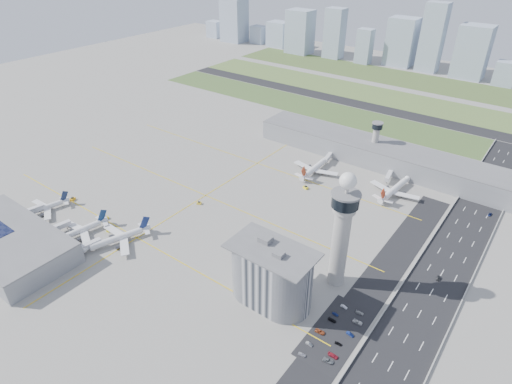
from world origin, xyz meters
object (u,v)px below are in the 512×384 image
Objects in this scene: car_lot_4 at (335,314)px; airplane_near_a at (40,206)px; admin_building at (271,275)px; jet_bridge_far_1 at (390,173)px; car_lot_11 at (360,313)px; car_hw_2 at (490,214)px; car_lot_5 at (344,307)px; jet_bridge_near_2 at (77,252)px; tug_4 at (306,187)px; car_lot_2 at (320,332)px; jet_bridge_far_0 at (330,155)px; car_hw_4 at (486,173)px; tug_3 at (199,203)px; car_lot_7 at (333,356)px; car_lot_9 at (350,334)px; airplane_far_b at (395,186)px; tug_0 at (73,199)px; airplane_far_a at (316,164)px; secondary_tower at (375,138)px; tug_1 at (106,218)px; car_lot_3 at (332,320)px; car_lot_0 at (302,354)px; car_hw_1 at (438,278)px; tug_5 at (336,197)px; car_lot_8 at (338,344)px; car_lot_10 at (358,322)px; jet_bridge_near_1 at (48,233)px; airplane_near_c at (116,235)px; jet_bridge_near_0 at (22,216)px; car_lot_1 at (309,344)px; control_tower at (342,227)px; tug_2 at (109,230)px.

airplane_near_a is at bearing 104.16° from car_lot_4.
admin_building is 154.50m from jet_bridge_far_1.
car_hw_2 is (31.01, 127.06, -0.01)m from car_lot_11.
admin_building reaches higher than jet_bridge_far_1.
car_lot_5 is (1.08, 6.73, 0.01)m from car_lot_4.
jet_bridge_near_2 is 154.28m from tug_4.
car_lot_11 is (9.60, 21.35, -0.09)m from car_lot_2.
car_hw_4 is at bearing 104.00° from jet_bridge_far_0.
tug_3 is 0.68× the size of car_lot_7.
jet_bridge_near_2 is at bearing 114.49° from car_lot_9.
admin_building is 8.92× the size of car_lot_2.
jet_bridge_near_2 is at bearing 150.71° from airplane_far_b.
car_hw_2 is at bearing -11.07° from car_lot_7.
car_lot_2 is at bearing 158.54° from tug_0.
tug_3 is at bearing 153.86° from airplane_far_a.
jet_bridge_near_2 is at bearing 159.67° from airplane_far_a.
car_lot_11 is (128.04, -24.34, -0.32)m from tug_3.
airplane_near_a is at bearing -51.93° from jet_bridge_far_1.
tug_1 is at bearing -119.47° from secondary_tower.
jet_bridge_far_1 is 152.19m from car_lot_3.
car_lot_0 is 0.89× the size of car_hw_1.
airplane_far_b is (174.16, 160.35, 1.07)m from airplane_near_a.
car_lot_11 is (28.59, -116.13, -5.43)m from airplane_far_b.
tug_0 is 1.26× the size of tug_5.
car_lot_9 is (63.97, -169.39, -18.19)m from secondary_tower.
car_lot_2 is at bearing -88.67° from car_hw_4.
car_lot_8 is 16.36m from car_lot_10.
jet_bridge_near_1 is at bearing 102.80° from car_lot_10.
airplane_near_c is (65.27, 9.01, 0.78)m from airplane_near_a.
car_lot_0 is 0.90× the size of car_lot_11.
jet_bridge_near_0 is 196.66m from car_lot_1.
secondary_tower is 0.78× the size of airplane_near_c.
jet_bridge_far_1 is 3.51× the size of car_hw_2.
secondary_tower is 9.11× the size of tug_4.
car_lot_4 is at bearing -63.76° from jet_bridge_near_1.
secondary_tower reaches higher than car_lot_10.
control_tower is 17.82× the size of tug_0.
tug_0 is at bearing -54.88° from jet_bridge_far_1.
jet_bridge_near_1 is 166.44m from car_lot_0.
secondary_tower is 32.60m from jet_bridge_far_1.
car_lot_10 is at bearing -1.17° from car_lot_7.
car_lot_8 is (205.11, 33.86, -2.30)m from jet_bridge_near_0.
car_hw_1 is at bearing -121.71° from airplane_far_a.
jet_bridge_far_1 is 73.57m from car_hw_4.
jet_bridge_far_0 is at bearing 28.45° from car_lot_1.
tug_4 is at bearing 31.07° from car_lot_8.
airplane_far_a is at bearing 39.99° from car_lot_5.
car_hw_4 is (97.65, 99.79, -0.42)m from tug_4.
tug_0 is 36.88m from tug_1.
tug_2 reaches higher than car_lot_1.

